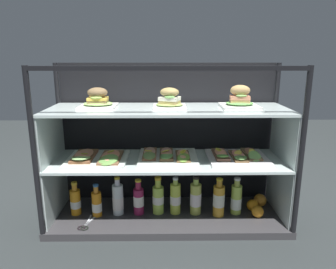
# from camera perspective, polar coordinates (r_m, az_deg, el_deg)

# --- Properties ---
(ground_plane) EXTENTS (6.00, 6.00, 0.02)m
(ground_plane) POSITION_cam_1_polar(r_m,az_deg,el_deg) (2.02, 0.00, -15.21)
(ground_plane) COLOR #282D2D
(ground_plane) RESTS_ON ground
(case_base_deck) EXTENTS (1.39, 0.46, 0.04)m
(case_base_deck) POSITION_cam_1_polar(r_m,az_deg,el_deg) (2.00, 0.00, -14.43)
(case_base_deck) COLOR #373537
(case_base_deck) RESTS_ON ground
(case_frame) EXTENTS (1.39, 0.46, 0.93)m
(case_frame) POSITION_cam_1_polar(r_m,az_deg,el_deg) (1.97, -0.05, 0.18)
(case_frame) COLOR black
(case_frame) RESTS_ON ground
(riser_lower_tier) EXTENTS (1.33, 0.40, 0.33)m
(riser_lower_tier) POSITION_cam_1_polar(r_m,az_deg,el_deg) (1.92, 0.00, -9.57)
(riser_lower_tier) COLOR silver
(riser_lower_tier) RESTS_ON case_base_deck
(shelf_lower_glass) EXTENTS (1.34, 0.42, 0.01)m
(shelf_lower_glass) POSITION_cam_1_polar(r_m,az_deg,el_deg) (1.86, 0.00, -4.75)
(shelf_lower_glass) COLOR silver
(shelf_lower_glass) RESTS_ON riser_lower_tier
(riser_upper_tier) EXTENTS (1.33, 0.40, 0.29)m
(riser_upper_tier) POSITION_cam_1_polar(r_m,az_deg,el_deg) (1.81, 0.00, -0.22)
(riser_upper_tier) COLOR silver
(riser_upper_tier) RESTS_ON shelf_lower_glass
(shelf_upper_glass) EXTENTS (1.34, 0.42, 0.01)m
(shelf_upper_glass) POSITION_cam_1_polar(r_m,az_deg,el_deg) (1.78, 0.00, 4.50)
(shelf_upper_glass) COLOR silver
(shelf_upper_glass) RESTS_ON riser_upper_tier
(plated_roll_sandwich_mid_left) EXTENTS (0.20, 0.20, 0.11)m
(plated_roll_sandwich_mid_left) POSITION_cam_1_polar(r_m,az_deg,el_deg) (1.85, -12.44, 6.00)
(plated_roll_sandwich_mid_left) COLOR white
(plated_roll_sandwich_mid_left) RESTS_ON shelf_upper_glass
(plated_roll_sandwich_center) EXTENTS (0.18, 0.18, 0.11)m
(plated_roll_sandwich_center) POSITION_cam_1_polar(r_m,az_deg,el_deg) (1.78, 0.28, 6.14)
(plated_roll_sandwich_center) COLOR white
(plated_roll_sandwich_center) RESTS_ON shelf_upper_glass
(plated_roll_sandwich_near_left_corner) EXTENTS (0.21, 0.21, 0.13)m
(plated_roll_sandwich_near_left_corner) POSITION_cam_1_polar(r_m,az_deg,el_deg) (1.83, 12.70, 5.98)
(plated_roll_sandwich_near_left_corner) COLOR white
(plated_roll_sandwich_near_left_corner) RESTS_ON shelf_upper_glass
(open_sandwich_tray_near_left_corner) EXTENTS (0.34, 0.32, 0.06)m
(open_sandwich_tray_near_left_corner) POSITION_cam_1_polar(r_m,az_deg,el_deg) (1.87, -12.61, -4.09)
(open_sandwich_tray_near_left_corner) COLOR white
(open_sandwich_tray_near_left_corner) RESTS_ON shelf_lower_glass
(open_sandwich_tray_near_right_corner) EXTENTS (0.34, 0.32, 0.06)m
(open_sandwich_tray_near_right_corner) POSITION_cam_1_polar(r_m,az_deg,el_deg) (1.87, -0.28, -3.82)
(open_sandwich_tray_near_right_corner) COLOR white
(open_sandwich_tray_near_right_corner) RESTS_ON shelf_lower_glass
(open_sandwich_tray_mid_right) EXTENTS (0.34, 0.32, 0.06)m
(open_sandwich_tray_mid_right) POSITION_cam_1_polar(r_m,az_deg,el_deg) (1.90, 12.27, -3.83)
(open_sandwich_tray_mid_right) COLOR white
(open_sandwich_tray_mid_right) RESTS_ON shelf_lower_glass
(juice_bottle_tucked_behind) EXTENTS (0.06, 0.06, 0.20)m
(juice_bottle_tucked_behind) POSITION_cam_1_polar(r_m,az_deg,el_deg) (2.03, -16.24, -11.46)
(juice_bottle_tucked_behind) COLOR orange
(juice_bottle_tucked_behind) RESTS_ON case_base_deck
(juice_bottle_back_center) EXTENTS (0.06, 0.06, 0.20)m
(juice_bottle_back_center) POSITION_cam_1_polar(r_m,az_deg,el_deg) (1.98, -12.63, -12.01)
(juice_bottle_back_center) COLOR orange
(juice_bottle_back_center) RESTS_ON case_base_deck
(juice_bottle_front_right_end) EXTENTS (0.07, 0.07, 0.23)m
(juice_bottle_front_right_end) POSITION_cam_1_polar(r_m,az_deg,el_deg) (1.97, -8.93, -11.40)
(juice_bottle_front_right_end) COLOR white
(juice_bottle_front_right_end) RESTS_ON case_base_deck
(juice_bottle_front_second) EXTENTS (0.06, 0.06, 0.22)m
(juice_bottle_front_second) POSITION_cam_1_polar(r_m,az_deg,el_deg) (1.96, -5.28, -11.54)
(juice_bottle_front_second) COLOR #911E49
(juice_bottle_front_second) RESTS_ON case_base_deck
(juice_bottle_front_fourth) EXTENTS (0.07, 0.07, 0.23)m
(juice_bottle_front_fourth) POSITION_cam_1_polar(r_m,az_deg,el_deg) (1.96, -1.78, -11.37)
(juice_bottle_front_fourth) COLOR #B5DA4F
(juice_bottle_front_fourth) RESTS_ON case_base_deck
(juice_bottle_front_middle) EXTENTS (0.06, 0.06, 0.23)m
(juice_bottle_front_middle) POSITION_cam_1_polar(r_m,az_deg,el_deg) (1.95, 1.33, -11.31)
(juice_bottle_front_middle) COLOR #C0D144
(juice_bottle_front_middle) RESTS_ON case_base_deck
(juice_bottle_front_left_end) EXTENTS (0.07, 0.07, 0.24)m
(juice_bottle_front_left_end) POSITION_cam_1_polar(r_m,az_deg,el_deg) (1.96, 4.97, -11.27)
(juice_bottle_front_left_end) COLOR #C0C853
(juice_bottle_front_left_end) RESTS_ON case_base_deck
(juice_bottle_back_left) EXTENTS (0.07, 0.07, 0.23)m
(juice_bottle_back_left) POSITION_cam_1_polar(r_m,az_deg,el_deg) (1.95, 9.07, -11.45)
(juice_bottle_back_left) COLOR gold
(juice_bottle_back_left) RESTS_ON case_base_deck
(juice_bottle_back_right) EXTENTS (0.06, 0.06, 0.23)m
(juice_bottle_back_right) POSITION_cam_1_polar(r_m,az_deg,el_deg) (2.00, 12.11, -11.30)
(juice_bottle_back_right) COLOR #B8D850
(juice_bottle_back_right) RESTS_ON case_base_deck
(orange_fruit_beside_bottles) EXTENTS (0.08, 0.08, 0.08)m
(orange_fruit_beside_bottles) POSITION_cam_1_polar(r_m,az_deg,el_deg) (2.14, 16.13, -11.22)
(orange_fruit_beside_bottles) COLOR orange
(orange_fruit_beside_bottles) RESTS_ON case_base_deck
(orange_fruit_near_left_post) EXTENTS (0.07, 0.07, 0.07)m
(orange_fruit_near_left_post) POSITION_cam_1_polar(r_m,az_deg,el_deg) (2.07, 14.88, -12.13)
(orange_fruit_near_left_post) COLOR orange
(orange_fruit_near_left_post) RESTS_ON case_base_deck
(orange_fruit_rolled_forward) EXTENTS (0.07, 0.07, 0.07)m
(orange_fruit_rolled_forward) POSITION_cam_1_polar(r_m,az_deg,el_deg) (2.01, 15.74, -13.12)
(orange_fruit_rolled_forward) COLOR orange
(orange_fruit_rolled_forward) RESTS_ON case_base_deck
(kitchen_scissors) EXTENTS (0.09, 0.18, 0.01)m
(kitchen_scissors) POSITION_cam_1_polar(r_m,az_deg,el_deg) (1.91, -14.70, -15.55)
(kitchen_scissors) COLOR silver
(kitchen_scissors) RESTS_ON case_base_deck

